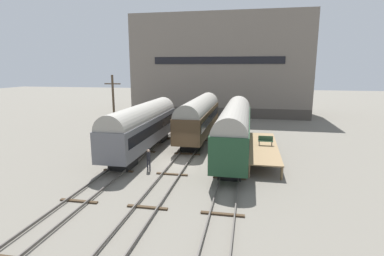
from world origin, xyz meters
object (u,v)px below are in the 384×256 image
at_px(person_worker, 149,158).
at_px(train_car_green, 235,127).
at_px(train_car_grey, 143,125).
at_px(utility_pole, 114,110).
at_px(bench, 266,140).
at_px(train_car_brown, 199,115).

bearing_deg(person_worker, train_car_green, 40.05).
relative_size(train_car_grey, train_car_green, 0.89).
bearing_deg(train_car_grey, train_car_green, 1.41).
bearing_deg(utility_pole, bench, -3.26).
bearing_deg(train_car_green, utility_pole, 174.34).
height_order(train_car_grey, train_car_green, train_car_green).
distance_m(train_car_green, person_worker, 9.10).
xyz_separation_m(train_car_brown, utility_pole, (-8.46, -5.59, 1.20)).
bearing_deg(utility_pole, train_car_green, -5.66).
bearing_deg(train_car_brown, train_car_grey, -123.17).
distance_m(train_car_brown, person_worker, 12.93).
height_order(train_car_brown, utility_pole, utility_pole).
xyz_separation_m(train_car_grey, bench, (12.28, 0.61, -1.20)).
distance_m(train_car_grey, utility_pole, 4.29).
bearing_deg(bench, train_car_brown, 139.56).
bearing_deg(person_worker, train_car_grey, 114.24).
distance_m(bench, utility_pole, 16.30).
distance_m(train_car_grey, train_car_brown, 8.50).
bearing_deg(train_car_green, train_car_grey, -178.59).
xyz_separation_m(train_car_grey, train_car_brown, (4.65, 7.12, 0.04)).
bearing_deg(bench, train_car_green, -172.67).
relative_size(train_car_brown, train_car_green, 0.94).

